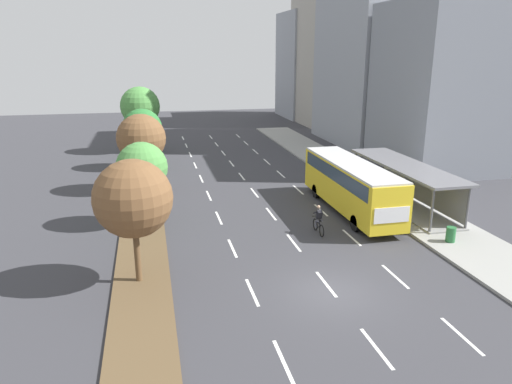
{
  "coord_description": "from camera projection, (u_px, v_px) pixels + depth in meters",
  "views": [
    {
      "loc": [
        -7.52,
        -17.65,
        10.28
      ],
      "look_at": [
        -0.74,
        12.2,
        1.2
      ],
      "focal_mm": 33.1,
      "sensor_mm": 36.0,
      "label": 1
    }
  ],
  "objects": [
    {
      "name": "median_strip",
      "position": [
        143.0,
        185.0,
        37.94
      ],
      "size": [
        2.6,
        52.0,
        0.12
      ],
      "primitive_type": "cube",
      "color": "brown",
      "rests_on": "ground"
    },
    {
      "name": "bus_shelter",
      "position": [
        408.0,
        180.0,
        32.27
      ],
      "size": [
        2.9,
        11.37,
        2.86
      ],
      "color": "gray",
      "rests_on": "sidewalk_right"
    },
    {
      "name": "building_far_right",
      "position": [
        335.0,
        52.0,
        68.76
      ],
      "size": [
        10.18,
        11.34,
        20.79
      ],
      "primitive_type": "cube",
      "color": "#A39E93",
      "rests_on": "ground"
    },
    {
      "name": "trash_bin",
      "position": [
        451.0,
        234.0,
        26.18
      ],
      "size": [
        0.52,
        0.52,
        0.85
      ],
      "primitive_type": "cylinder",
      "color": "#286B38",
      "rests_on": "sidewalk_right"
    },
    {
      "name": "bus",
      "position": [
        351.0,
        182.0,
        31.18
      ],
      "size": [
        2.54,
        11.29,
        3.37
      ],
      "color": "yellow",
      "rests_on": "ground"
    },
    {
      "name": "median_tree_fourth",
      "position": [
        142.0,
        129.0,
        42.54
      ],
      "size": [
        3.59,
        3.59,
        5.34
      ],
      "color": "brown",
      "rests_on": "median_strip"
    },
    {
      "name": "building_tall_right",
      "position": [
        308.0,
        66.0,
        76.37
      ],
      "size": [
        7.89,
        10.83,
        16.4
      ],
      "primitive_type": "cube",
      "color": "#8E939E",
      "rests_on": "ground"
    },
    {
      "name": "cyclist",
      "position": [
        319.0,
        221.0,
        27.68
      ],
      "size": [
        0.46,
        1.82,
        1.71
      ],
      "color": "black",
      "rests_on": "ground"
    },
    {
      "name": "median_tree_fifth",
      "position": [
        140.0,
        106.0,
        49.36
      ],
      "size": [
        4.1,
        4.1,
        6.78
      ],
      "color": "brown",
      "rests_on": "median_strip"
    },
    {
      "name": "sidewalk_right",
      "position": [
        347.0,
        173.0,
        41.66
      ],
      "size": [
        4.5,
        52.0,
        0.15
      ],
      "primitive_type": "cube",
      "color": "gray",
      "rests_on": "ground"
    },
    {
      "name": "ground_plane",
      "position": [
        333.0,
        292.0,
        21.02
      ],
      "size": [
        140.0,
        140.0,
        0.0
      ],
      "primitive_type": "plane",
      "color": "#38383D"
    },
    {
      "name": "median_tree_second",
      "position": [
        142.0,
        168.0,
        28.17
      ],
      "size": [
        3.07,
        3.07,
        5.09
      ],
      "color": "brown",
      "rests_on": "median_strip"
    },
    {
      "name": "lane_divider_left",
      "position": [
        205.0,
        187.0,
        37.59
      ],
      "size": [
        0.14,
        48.03,
        0.01
      ],
      "color": "white",
      "rests_on": "ground"
    },
    {
      "name": "median_tree_nearest",
      "position": [
        133.0,
        199.0,
        20.8
      ],
      "size": [
        3.53,
        3.53,
        5.73
      ],
      "color": "brown",
      "rests_on": "median_strip"
    },
    {
      "name": "lane_divider_right",
      "position": [
        289.0,
        181.0,
        39.08
      ],
      "size": [
        0.14,
        48.03,
        0.01
      ],
      "color": "white",
      "rests_on": "ground"
    },
    {
      "name": "building_mid_right",
      "position": [
        385.0,
        30.0,
        52.94
      ],
      "size": [
        11.28,
        14.85,
        25.41
      ],
      "primitive_type": "cube",
      "color": "#8E939E",
      "rests_on": "ground"
    },
    {
      "name": "median_tree_third",
      "position": [
        141.0,
        139.0,
        35.23
      ],
      "size": [
        3.66,
        3.66,
        5.81
      ],
      "color": "brown",
      "rests_on": "median_strip"
    },
    {
      "name": "lane_divider_center",
      "position": [
        248.0,
        184.0,
        38.33
      ],
      "size": [
        0.14,
        48.03,
        0.01
      ],
      "color": "white",
      "rests_on": "ground"
    },
    {
      "name": "building_near_right",
      "position": [
        439.0,
        87.0,
        41.98
      ],
      "size": [
        8.51,
        10.7,
        14.62
      ],
      "primitive_type": "cube",
      "color": "gray",
      "rests_on": "ground"
    }
  ]
}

